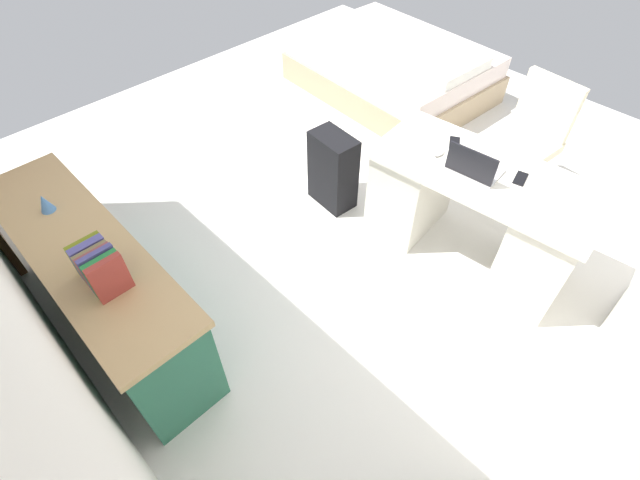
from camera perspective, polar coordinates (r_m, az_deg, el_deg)
ground_plane at (r=3.87m, az=3.99°, el=5.58°), size 5.71×5.71×0.00m
desk at (r=3.32m, az=18.41°, el=3.24°), size 1.50×0.81×0.73m
office_chair at (r=3.99m, az=23.71°, el=10.46°), size 0.52×0.52×0.94m
credenza at (r=3.04m, az=-25.19°, el=-5.18°), size 1.80×0.48×0.74m
bed at (r=5.18m, az=8.91°, el=20.06°), size 1.98×1.51×0.58m
suitcase_black at (r=3.62m, az=1.59°, el=8.54°), size 0.38×0.25×0.62m
laptop at (r=3.03m, az=18.33°, el=8.50°), size 0.33×0.25×0.21m
computer_mouse at (r=3.16m, az=14.35°, el=10.41°), size 0.07×0.11×0.03m
cell_phone_near_laptop at (r=3.12m, az=23.39°, el=6.95°), size 0.10×0.15×0.01m
cell_phone_by_mouse at (r=3.29m, az=16.18°, el=11.41°), size 0.13×0.15×0.01m
book_row at (r=2.47m, az=-25.42°, el=-2.95°), size 0.27×0.17×0.23m
figurine_small at (r=3.04m, az=-30.71°, el=3.92°), size 0.08×0.08×0.11m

